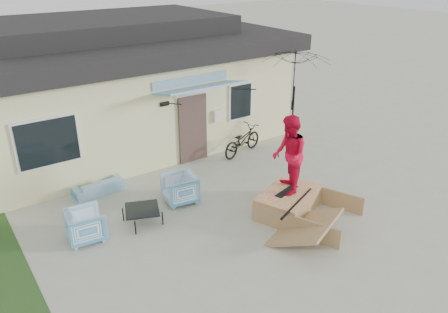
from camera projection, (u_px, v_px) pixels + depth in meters
ground at (259, 239)px, 10.02m from camera, size 90.00×90.00×0.00m
house at (114, 80)px, 15.19m from camera, size 10.80×8.49×4.10m
loveseat at (98, 184)px, 11.87m from camera, size 1.38×0.47×0.53m
armchair_left at (85, 223)px, 9.87m from camera, size 0.82×0.87×0.81m
armchair_right at (180, 187)px, 11.40m from camera, size 0.87×0.91×0.83m
coffee_table at (143, 216)px, 10.55m from camera, size 1.01×1.01×0.39m
bicycle at (242, 137)px, 14.12m from camera, size 1.85×1.07×1.12m
patio_umbrella at (294, 97)px, 14.07m from camera, size 2.26×2.10×2.20m
skate_ramp at (288, 202)px, 10.98m from camera, size 2.35×2.65×0.55m
skateboard at (287, 191)px, 10.89m from camera, size 0.80×0.39×0.05m
skater at (289, 154)px, 10.48m from camera, size 1.11×1.19×1.93m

